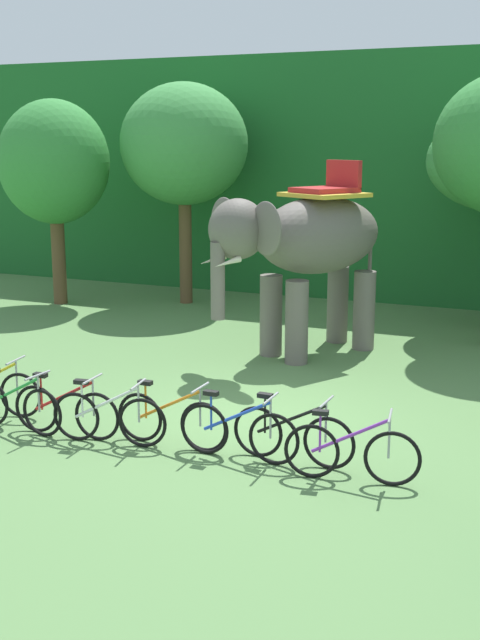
{
  "coord_description": "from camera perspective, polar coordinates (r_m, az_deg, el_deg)",
  "views": [
    {
      "loc": [
        4.4,
        -10.91,
        4.19
      ],
      "look_at": [
        -0.63,
        1.0,
        1.3
      ],
      "focal_mm": 45.66,
      "sensor_mm": 36.0,
      "label": 1
    }
  ],
  "objects": [
    {
      "name": "bike_blue",
      "position": [
        10.9,
        -0.12,
        -7.83
      ],
      "size": [
        1.71,
        0.52,
        0.92
      ],
      "color": "black",
      "rests_on": "ground"
    },
    {
      "name": "ground_plane",
      "position": [
        12.49,
        0.88,
        -7.0
      ],
      "size": [
        80.0,
        80.0,
        0.0
      ],
      "primitive_type": "plane",
      "color": "#567F47"
    },
    {
      "name": "tree_far_right",
      "position": [
        21.29,
        -12.9,
        10.67
      ],
      "size": [
        2.78,
        2.78,
        5.16
      ],
      "color": "brown",
      "rests_on": "ground"
    },
    {
      "name": "bike_black",
      "position": [
        10.81,
        3.71,
        -8.04
      ],
      "size": [
        1.71,
        0.52,
        0.92
      ],
      "color": "black",
      "rests_on": "ground"
    },
    {
      "name": "bike_white",
      "position": [
        11.57,
        -9.19,
        -6.76
      ],
      "size": [
        1.7,
        0.52,
        0.92
      ],
      "color": "black",
      "rests_on": "ground"
    },
    {
      "name": "bike_orange",
      "position": [
        11.38,
        -4.87,
        -6.98
      ],
      "size": [
        1.71,
        0.52,
        0.92
      ],
      "color": "black",
      "rests_on": "ground"
    },
    {
      "name": "bike_purple",
      "position": [
        10.31,
        7.81,
        -9.19
      ],
      "size": [
        1.7,
        0.52,
        0.92
      ],
      "color": "black",
      "rests_on": "ground"
    },
    {
      "name": "bike_green",
      "position": [
        12.37,
        -15.47,
        -5.79
      ],
      "size": [
        1.71,
        0.52,
        0.92
      ],
      "color": "black",
      "rests_on": "ground"
    },
    {
      "name": "tree_center",
      "position": [
        20.9,
        -3.94,
        12.13
      ],
      "size": [
        3.21,
        3.21,
        5.57
      ],
      "color": "brown",
      "rests_on": "ground"
    },
    {
      "name": "bike_red",
      "position": [
        11.97,
        -12.11,
        -6.22
      ],
      "size": [
        1.71,
        0.52,
        0.92
      ],
      "color": "black",
      "rests_on": "ground"
    },
    {
      "name": "elephant",
      "position": [
        15.8,
        4.7,
        5.33
      ],
      "size": [
        3.2,
        4.07,
        3.78
      ],
      "color": "#665E56",
      "rests_on": "ground"
    },
    {
      "name": "foliage_hedge",
      "position": [
        24.01,
        12.48,
        9.88
      ],
      "size": [
        36.0,
        6.0,
        6.35
      ],
      "primitive_type": "cube",
      "color": "#1E6028",
      "rests_on": "ground"
    }
  ]
}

